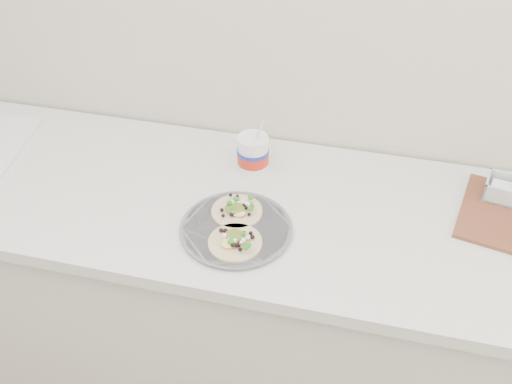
# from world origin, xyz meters

# --- Properties ---
(counter) EXTENTS (2.44, 0.66, 0.90)m
(counter) POSITION_xyz_m (0.00, 1.43, 0.45)
(counter) COLOR silver
(counter) RESTS_ON ground
(taco_plate) EXTENTS (0.30, 0.30, 0.04)m
(taco_plate) POSITION_xyz_m (0.12, 1.29, 0.92)
(taco_plate) COLOR slate
(taco_plate) RESTS_ON counter
(tub) EXTENTS (0.10, 0.10, 0.21)m
(tub) POSITION_xyz_m (0.10, 1.57, 0.97)
(tub) COLOR white
(tub) RESTS_ON counter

